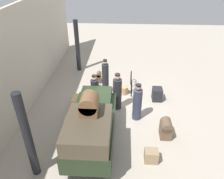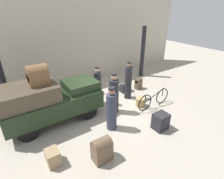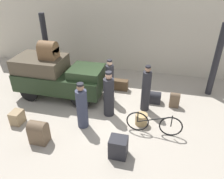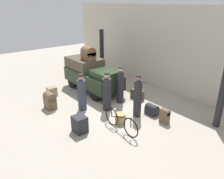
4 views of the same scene
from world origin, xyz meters
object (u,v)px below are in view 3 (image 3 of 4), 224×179
at_px(wicker_basket, 141,119).
at_px(suitcase_tan_flat, 120,85).
at_px(porter_standing_middle, 109,96).
at_px(trunk_barrel_dark, 39,132).
at_px(truck, 57,76).
at_px(suitcase_small_leather, 17,117).
at_px(bicycle, 154,124).
at_px(trunk_large_brown, 154,97).
at_px(trunk_umber_medium, 118,147).
at_px(porter_with_bicycle, 110,82).
at_px(trunk_on_truck_roof, 48,50).
at_px(trunk_wicker_pale, 175,99).
at_px(porter_lifting_near_truck, 146,90).
at_px(conductor_in_dark_uniform, 82,107).

distance_m(wicker_basket, suitcase_tan_flat, 2.53).
height_order(porter_standing_middle, trunk_barrel_dark, porter_standing_middle).
bearing_deg(truck, suitcase_small_leather, -106.73).
relative_size(bicycle, trunk_barrel_dark, 2.38).
distance_m(porter_standing_middle, trunk_large_brown, 2.11).
bearing_deg(trunk_umber_medium, porter_with_bicycle, 108.87).
height_order(porter_with_bicycle, porter_standing_middle, porter_with_bicycle).
bearing_deg(porter_with_bicycle, bicycle, -40.74).
bearing_deg(trunk_barrel_dark, trunk_on_truck_roof, 107.47).
bearing_deg(trunk_barrel_dark, wicker_basket, 28.50).
height_order(truck, trunk_wicker_pale, truck).
bearing_deg(suitcase_tan_flat, bicycle, -57.00).
xyz_separation_m(truck, trunk_barrel_dark, (0.63, -2.76, -0.54)).
distance_m(wicker_basket, porter_standing_middle, 1.43).
bearing_deg(truck, porter_lifting_near_truck, -2.73).
height_order(bicycle, trunk_barrel_dark, bicycle).
relative_size(truck, trunk_wicker_pale, 5.87).
bearing_deg(trunk_large_brown, porter_lifting_near_truck, -117.44).
bearing_deg(wicker_basket, trunk_wicker_pale, 51.03).
relative_size(porter_lifting_near_truck, trunk_on_truck_roof, 2.67).
height_order(bicycle, trunk_large_brown, bicycle).
bearing_deg(wicker_basket, trunk_barrel_dark, -151.50).
bearing_deg(trunk_umber_medium, porter_standing_middle, 112.07).
bearing_deg(trunk_umber_medium, trunk_large_brown, 75.59).
relative_size(suitcase_tan_flat, trunk_on_truck_roof, 1.01).
xyz_separation_m(conductor_in_dark_uniform, trunk_on_truck_roof, (-1.94, 1.69, 1.25)).
relative_size(bicycle, conductor_in_dark_uniform, 1.09).
bearing_deg(conductor_in_dark_uniform, truck, 135.19).
relative_size(trunk_barrel_dark, trunk_umber_medium, 1.22).
relative_size(suitcase_tan_flat, suitcase_small_leather, 1.46).
bearing_deg(bicycle, trunk_wicker_pale, 69.06).
distance_m(truck, suitcase_small_leather, 2.30).
relative_size(truck, wicker_basket, 8.53).
bearing_deg(trunk_on_truck_roof, wicker_basket, -15.92).
relative_size(porter_with_bicycle, porter_lifting_near_truck, 0.97).
bearing_deg(wicker_basket, porter_lifting_near_truck, 88.97).
xyz_separation_m(truck, conductor_in_dark_uniform, (1.70, -1.69, -0.17)).
xyz_separation_m(porter_with_bicycle, porter_lifting_near_truck, (1.49, -0.34, 0.03)).
bearing_deg(trunk_large_brown, trunk_barrel_dark, -136.52).
bearing_deg(trunk_barrel_dark, trunk_large_brown, 43.48).
height_order(bicycle, trunk_wicker_pale, bicycle).
xyz_separation_m(trunk_large_brown, suitcase_tan_flat, (-1.56, 0.67, 0.02)).
height_order(porter_standing_middle, trunk_on_truck_roof, trunk_on_truck_roof).
relative_size(truck, trunk_on_truck_roof, 5.22).
relative_size(bicycle, suitcase_small_leather, 3.86).
bearing_deg(trunk_on_truck_roof, bicycle, -18.89).
bearing_deg(conductor_in_dark_uniform, suitcase_small_leather, -170.07).
relative_size(trunk_wicker_pale, suitcase_tan_flat, 0.88).
xyz_separation_m(porter_lifting_near_truck, trunk_umber_medium, (-0.50, -2.56, -0.54)).
bearing_deg(trunk_wicker_pale, bicycle, -110.94).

